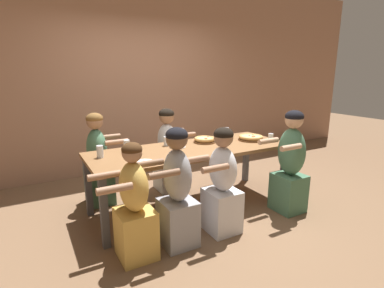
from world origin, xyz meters
name	(u,v)px	position (x,y,z in m)	size (l,w,h in m)	color
ground_plane	(192,206)	(0.00, 0.00, 0.00)	(18.00, 18.00, 0.00)	brown
restaurant_back_panel	(138,73)	(0.00, 1.82, 1.60)	(10.00, 0.06, 3.20)	#9E7056
dining_table	(192,154)	(0.00, 0.00, 0.68)	(2.43, 0.88, 0.75)	brown
pizza_board_main	(251,138)	(0.89, -0.02, 0.78)	(0.34, 0.34, 0.06)	brown
pizza_board_second	(205,140)	(0.29, 0.18, 0.78)	(0.29, 0.29, 0.07)	brown
empty_plate_a	(144,162)	(-0.71, -0.28, 0.75)	(0.21, 0.21, 0.02)	white
empty_plate_b	(177,147)	(-0.14, 0.11, 0.75)	(0.20, 0.20, 0.02)	white
drinking_glass_a	(226,133)	(0.68, 0.25, 0.82)	(0.06, 0.06, 0.15)	silver
drinking_glass_b	(127,146)	(-0.72, 0.25, 0.80)	(0.07, 0.07, 0.13)	silver
drinking_glass_c	(271,138)	(1.06, -0.21, 0.79)	(0.07, 0.07, 0.11)	silver
drinking_glass_d	(100,152)	(-1.05, 0.13, 0.80)	(0.07, 0.07, 0.13)	silver
drinking_glass_e	(167,142)	(-0.21, 0.26, 0.80)	(0.07, 0.07, 0.11)	silver
diner_near_left	(134,208)	(-0.95, -0.66, 0.48)	(0.51, 0.40, 1.07)	gold
diner_near_center	(222,185)	(-0.02, -0.66, 0.51)	(0.51, 0.40, 1.11)	silver
diner_far_center	(167,152)	(-0.02, 0.66, 0.54)	(0.51, 0.40, 1.15)	silver
diner_near_midleft	(177,192)	(-0.53, -0.66, 0.54)	(0.51, 0.40, 1.16)	#99999E
diner_far_left	(98,163)	(-0.97, 0.66, 0.53)	(0.51, 0.40, 1.16)	#477556
diner_near_right	(290,165)	(0.95, -0.66, 0.57)	(0.51, 0.40, 1.22)	#477556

